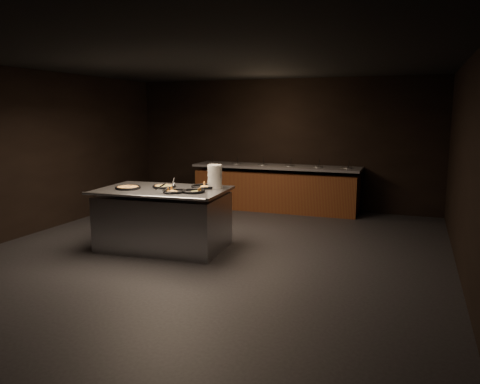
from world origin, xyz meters
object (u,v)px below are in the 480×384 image
Objects in this scene: serving_counter at (164,220)px; plate_stack at (215,177)px; pan_veggie_whole at (128,188)px; pan_cheese_whole at (164,186)px.

plate_stack is at bearing 22.62° from serving_counter.
pan_veggie_whole is at bearing -163.85° from serving_counter.
plate_stack reaches higher than pan_cheese_whole.
pan_cheese_whole is at bearing -162.39° from plate_stack.
plate_stack is 0.83m from pan_cheese_whole.
pan_cheese_whole is at bearing 33.10° from pan_veggie_whole.
serving_counter is at bearing -153.43° from plate_stack.
serving_counter is 1.07m from plate_stack.
pan_cheese_whole is (-0.78, -0.25, -0.16)m from plate_stack.
pan_cheese_whole is at bearing 107.40° from serving_counter.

